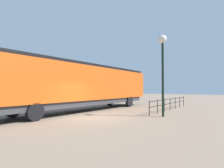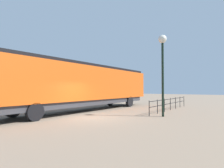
{
  "view_description": "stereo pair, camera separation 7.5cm",
  "coord_description": "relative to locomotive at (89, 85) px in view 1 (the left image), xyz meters",
  "views": [
    {
      "loc": [
        8.31,
        -9.58,
        1.91
      ],
      "look_at": [
        -0.34,
        2.81,
        2.3
      ],
      "focal_mm": 30.38,
      "sensor_mm": 36.0,
      "label": 1
    },
    {
      "loc": [
        8.37,
        -9.54,
        1.91
      ],
      "look_at": [
        -0.34,
        2.81,
        2.3
      ],
      "focal_mm": 30.38,
      "sensor_mm": 36.0,
      "label": 2
    }
  ],
  "objects": [
    {
      "name": "ground_plane",
      "position": [
        3.14,
        -3.2,
        -2.27
      ],
      "size": [
        120.0,
        120.0,
        0.0
      ],
      "primitive_type": "plane",
      "color": "#84705B"
    },
    {
      "name": "locomotive",
      "position": [
        0.0,
        0.0,
        0.0
      ],
      "size": [
        2.88,
        17.49,
        4.03
      ],
      "color": "#D15114",
      "rests_on": "ground_plane"
    },
    {
      "name": "lamp_post",
      "position": [
        6.84,
        -0.01,
        1.97
      ],
      "size": [
        0.57,
        0.57,
        5.67
      ],
      "color": "black",
      "rests_on": "ground_plane"
    },
    {
      "name": "platform_fence",
      "position": [
        5.96,
        4.26,
        -1.57
      ],
      "size": [
        0.05,
        9.24,
        1.09
      ],
      "color": "black",
      "rests_on": "ground_plane"
    }
  ]
}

